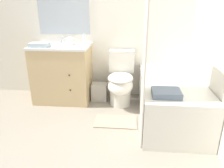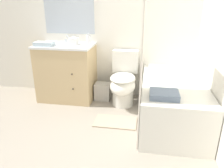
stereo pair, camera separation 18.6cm
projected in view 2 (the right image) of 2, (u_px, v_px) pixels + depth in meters
name	position (u px, v px, depth m)	size (l,w,h in m)	color
ground_plane	(95.00, 158.00, 2.19)	(14.00, 14.00, 0.00)	gray
wall_back	(118.00, 16.00, 3.27)	(8.00, 0.06, 2.50)	white
wall_right	(221.00, 23.00, 2.31)	(0.05, 2.64, 2.50)	white
vanity_cabinet	(67.00, 71.00, 3.39)	(0.85, 0.59, 0.86)	tan
sink_faucet	(69.00, 40.00, 3.40)	(0.14, 0.12, 0.12)	silver
toilet	(123.00, 82.00, 3.21)	(0.39, 0.69, 0.77)	silver
bathtub	(171.00, 101.00, 2.79)	(0.75, 1.48, 0.54)	silver
shower_curtain	(142.00, 58.00, 2.17)	(0.02, 0.41, 1.87)	silver
wastebasket	(103.00, 91.00, 3.45)	(0.24, 0.20, 0.26)	#B7B2A8
tissue_box	(74.00, 41.00, 3.22)	(0.11, 0.12, 0.12)	white
soap_dispenser	(88.00, 40.00, 3.23)	(0.07, 0.07, 0.16)	silver
hand_towel_folded	(44.00, 44.00, 3.13)	(0.27, 0.16, 0.06)	silver
bath_towel_folded	(164.00, 94.00, 2.24)	(0.30, 0.24, 0.06)	slate
bath_mat	(115.00, 122.00, 2.82)	(0.54, 0.32, 0.02)	tan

